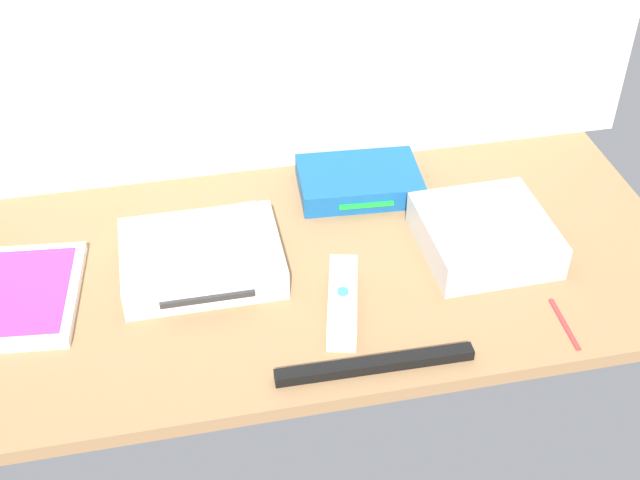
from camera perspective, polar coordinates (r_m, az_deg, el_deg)
name	(u,v)px	position (r cm, az deg, el deg)	size (l,w,h in cm)	color
ground_plane	(320,268)	(117.06, 0.00, -1.90)	(100.00, 48.00, 2.00)	#936D47
game_console	(202,258)	(114.87, -7.90, -1.19)	(21.08, 16.58, 4.40)	white
mini_computer	(485,234)	(119.17, 10.92, 0.39)	(17.36, 17.36, 5.30)	silver
game_case	(25,295)	(116.84, -19.07, -3.49)	(15.52, 20.33, 1.56)	white
network_router	(359,181)	(128.86, 2.62, 3.95)	(18.78, 13.27, 3.40)	#145193
remote_wand	(343,301)	(108.53, 1.52, -4.11)	(7.07, 15.23, 3.40)	white
remote_classic_pad	(209,233)	(113.63, -7.39, 0.44)	(15.09, 9.32, 2.40)	white
sensor_bar	(375,365)	(102.21, 3.69, -8.29)	(24.00, 1.80, 1.40)	black
stylus_pen	(565,323)	(111.68, 16.01, -5.32)	(0.70, 0.70, 9.00)	red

